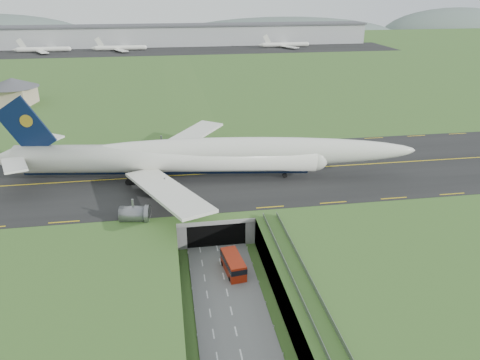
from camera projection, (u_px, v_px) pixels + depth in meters
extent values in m
plane|color=#396227|center=(222.00, 268.00, 88.83)|extent=(900.00, 900.00, 0.00)
cube|color=gray|center=(221.00, 255.00, 87.67)|extent=(800.00, 800.00, 6.00)
cube|color=slate|center=(227.00, 291.00, 81.97)|extent=(12.00, 75.00, 0.20)
cube|color=black|center=(205.00, 174.00, 116.50)|extent=(800.00, 44.00, 0.18)
cube|color=gray|center=(211.00, 200.00, 103.99)|extent=(16.00, 22.00, 1.00)
cube|color=gray|center=(180.00, 212.00, 103.93)|extent=(2.00, 22.00, 6.00)
cube|color=gray|center=(242.00, 208.00, 105.99)|extent=(2.00, 22.00, 6.00)
cube|color=black|center=(213.00, 222.00, 100.60)|extent=(12.00, 12.00, 5.00)
cube|color=#A8A8A3|center=(216.00, 223.00, 93.90)|extent=(17.00, 0.50, 0.80)
cube|color=#A8A8A3|center=(307.00, 297.00, 71.37)|extent=(3.00, 53.00, 0.50)
cube|color=gray|center=(299.00, 293.00, 70.88)|extent=(0.06, 53.00, 1.00)
cube|color=gray|center=(316.00, 292.00, 71.29)|extent=(0.06, 53.00, 1.00)
cylinder|color=#A8A8A3|center=(326.00, 357.00, 63.89)|extent=(0.90, 0.90, 5.60)
cylinder|color=#A8A8A3|center=(302.00, 302.00, 74.81)|extent=(0.90, 0.90, 5.60)
cylinder|color=#A8A8A3|center=(283.00, 262.00, 85.73)|extent=(0.90, 0.90, 5.60)
cylinder|color=white|center=(166.00, 158.00, 111.68)|extent=(71.59, 16.68, 6.72)
sphere|color=white|center=(315.00, 157.00, 112.34)|extent=(7.44, 7.44, 6.58)
cone|color=white|center=(3.00, 159.00, 110.97)|extent=(8.17, 7.35, 6.38)
ellipsoid|color=white|center=(247.00, 152.00, 111.45)|extent=(81.11, 17.51, 7.05)
ellipsoid|color=black|center=(311.00, 154.00, 111.99)|extent=(5.07, 3.57, 2.35)
cylinder|color=black|center=(167.00, 168.00, 112.70)|extent=(67.51, 12.32, 2.82)
cube|color=white|center=(182.00, 141.00, 127.60)|extent=(25.18, 29.28, 2.82)
cube|color=white|center=(41.00, 142.00, 117.73)|extent=(10.62, 12.12, 1.08)
cube|color=white|center=(167.00, 191.00, 96.65)|extent=(18.55, 31.92, 2.82)
cube|color=white|center=(14.00, 165.00, 103.23)|extent=(8.38, 12.47, 1.08)
cube|color=black|center=(26.00, 127.00, 108.05)|extent=(13.30, 2.50, 14.85)
cylinder|color=gold|center=(27.00, 121.00, 107.45)|extent=(3.01, 1.14, 2.94)
cylinder|color=slate|center=(175.00, 160.00, 122.55)|extent=(5.89, 4.20, 3.46)
cylinder|color=slate|center=(162.00, 147.00, 132.62)|extent=(5.89, 4.20, 3.46)
cylinder|color=slate|center=(165.00, 192.00, 104.18)|extent=(5.89, 4.20, 3.46)
cylinder|color=slate|center=(134.00, 214.00, 93.93)|extent=(5.89, 4.20, 3.46)
cylinder|color=black|center=(285.00, 175.00, 114.02)|extent=(1.22, 0.68, 1.15)
cube|color=black|center=(148.00, 176.00, 113.35)|extent=(7.27, 8.16, 1.47)
cube|color=#AA210B|center=(233.00, 264.00, 86.81)|extent=(3.93, 8.19, 3.15)
cube|color=black|center=(233.00, 262.00, 86.56)|extent=(4.00, 8.30, 1.05)
cube|color=black|center=(233.00, 270.00, 87.32)|extent=(3.65, 7.64, 0.53)
cylinder|color=black|center=(230.00, 279.00, 84.59)|extent=(0.49, 0.98, 0.95)
cylinder|color=black|center=(223.00, 264.00, 89.23)|extent=(0.49, 0.98, 0.95)
cylinder|color=black|center=(244.00, 276.00, 85.31)|extent=(0.49, 0.98, 0.95)
cylinder|color=black|center=(236.00, 261.00, 89.95)|extent=(0.49, 0.98, 0.95)
cube|color=tan|center=(14.00, 96.00, 181.95)|extent=(15.38, 15.38, 7.06)
cone|color=#4C4C51|center=(12.00, 83.00, 179.90)|extent=(22.55, 22.55, 3.53)
cube|color=#B2B2B2|center=(173.00, 35.00, 356.59)|extent=(300.00, 22.00, 15.00)
cube|color=#4C4C51|center=(172.00, 25.00, 353.68)|extent=(302.00, 24.00, 1.20)
cube|color=black|center=(174.00, 51.00, 332.14)|extent=(320.00, 50.00, 0.08)
cylinder|color=white|center=(43.00, 49.00, 322.68)|extent=(34.00, 3.20, 3.20)
cylinder|color=white|center=(120.00, 48.00, 330.33)|extent=(34.00, 3.20, 3.20)
cylinder|color=white|center=(285.00, 45.00, 348.05)|extent=(34.00, 3.20, 3.20)
ellipsoid|color=#54655F|center=(283.00, 38.00, 499.39)|extent=(260.00, 91.00, 44.00)
ellipsoid|color=#54655F|center=(455.00, 35.00, 528.92)|extent=(180.00, 63.00, 60.00)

